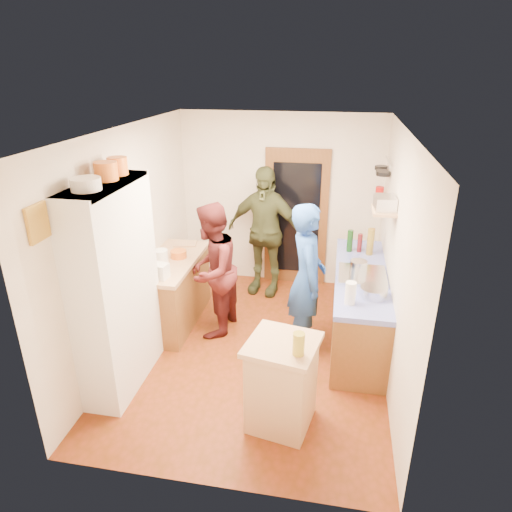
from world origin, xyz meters
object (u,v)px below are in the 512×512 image
(right_counter_base, at_px, (358,307))
(hutch_body, at_px, (116,289))
(island_base, at_px, (282,386))
(person_hob, at_px, (310,279))
(person_back, at_px, (265,232))
(person_left, at_px, (215,270))

(right_counter_base, bearing_deg, hutch_body, -152.53)
(hutch_body, xyz_separation_m, island_base, (1.76, -0.36, -0.67))
(right_counter_base, distance_m, island_base, 1.82)
(person_hob, bearing_deg, person_back, 17.67)
(island_base, height_order, person_left, person_left)
(island_base, bearing_deg, hutch_body, 168.29)
(person_back, bearing_deg, island_base, -65.56)
(hutch_body, xyz_separation_m, person_left, (0.72, 1.15, -0.24))
(island_base, distance_m, person_left, 1.89)
(person_left, bearing_deg, right_counter_base, 101.28)
(person_back, bearing_deg, person_left, -97.74)
(hutch_body, distance_m, person_hob, 2.15)
(person_left, distance_m, person_back, 1.27)
(person_left, bearing_deg, island_base, 40.90)
(person_hob, distance_m, person_back, 1.56)
(right_counter_base, height_order, island_base, island_base)
(hutch_body, xyz_separation_m, person_hob, (1.90, 0.99, -0.20))
(hutch_body, relative_size, right_counter_base, 1.00)
(right_counter_base, height_order, person_hob, person_hob)
(person_left, relative_size, person_back, 0.89)
(hutch_body, xyz_separation_m, right_counter_base, (2.50, 1.30, -0.68))
(right_counter_base, distance_m, person_back, 1.80)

